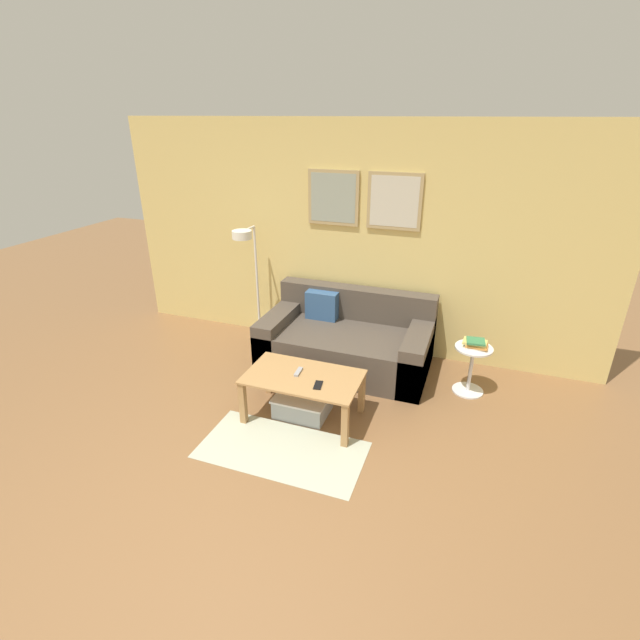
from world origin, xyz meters
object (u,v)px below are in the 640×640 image
storage_bin (303,404)px  remote_control (298,372)px  cell_phone (318,385)px  couch (347,342)px  floor_lamp (248,263)px  side_table (471,365)px  coffee_table (303,383)px  book_stack (476,344)px

storage_bin → remote_control: remote_control is taller
remote_control → cell_phone: 0.28m
couch → floor_lamp: (-1.24, 0.14, 0.72)m
floor_lamp → side_table: 2.68m
coffee_table → book_stack: book_stack is taller
couch → coffee_table: (-0.08, -1.09, 0.09)m
couch → book_stack: 1.37m
couch → storage_bin: bearing=-95.7°
coffee_table → remote_control: size_ratio=6.89×
floor_lamp → book_stack: 2.63m
cell_phone → book_stack: bearing=31.1°
couch → coffee_table: size_ratio=1.74×
book_stack → storage_bin: bearing=-147.4°
remote_control → coffee_table: bearing=-36.0°
couch → side_table: bearing=-5.3°
couch → book_stack: (1.34, -0.12, 0.27)m
book_stack → cell_phone: book_stack is taller
storage_bin → floor_lamp: floor_lamp is taller
coffee_table → cell_phone: 0.22m
coffee_table → floor_lamp: bearing=133.3°
side_table → coffee_table: bearing=-145.5°
storage_bin → book_stack: (1.44, 0.92, 0.44)m
storage_bin → book_stack: 1.77m
book_stack → cell_phone: size_ratio=1.72×
floor_lamp → remote_control: floor_lamp is taller
couch → side_table: (1.33, -0.12, 0.03)m
side_table → book_stack: size_ratio=2.09×
couch → side_table: size_ratio=3.58×
cell_phone → couch: bearing=85.1°
side_table → cell_phone: bearing=-138.9°
floor_lamp → remote_control: 1.72m
side_table → remote_control: size_ratio=3.35×
floor_lamp → side_table: (2.57, -0.27, -0.70)m
storage_bin → book_stack: bearing=32.6°
couch → side_table: 1.33m
storage_bin → side_table: size_ratio=0.99×
couch → floor_lamp: floor_lamp is taller
storage_bin → side_table: bearing=32.7°
coffee_table → cell_phone: bearing=-29.6°
storage_bin → floor_lamp: 1.88m
coffee_table → couch: bearing=86.0°
couch → cell_phone: (0.10, -1.19, 0.16)m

